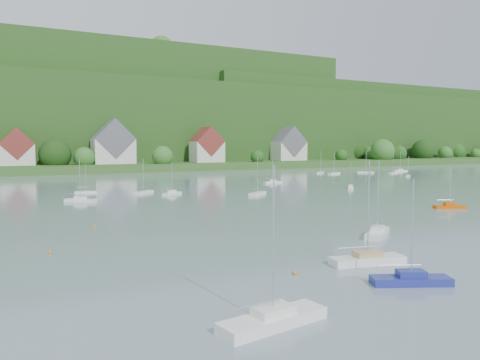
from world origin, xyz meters
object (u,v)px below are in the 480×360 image
(near_sailboat_3, at_px, (377,232))
(near_sailboat_5, at_px, (450,206))
(near_sailboat_0, at_px, (273,318))
(near_sailboat_2, at_px, (367,259))
(near_sailboat_1, at_px, (411,279))

(near_sailboat_3, distance_m, near_sailboat_5, 30.16)
(near_sailboat_0, bearing_deg, near_sailboat_3, 26.20)
(near_sailboat_5, bearing_deg, near_sailboat_3, -132.13)
(near_sailboat_2, xyz_separation_m, near_sailboat_3, (9.94, 9.29, -0.01))
(near_sailboat_0, relative_size, near_sailboat_3, 1.07)
(near_sailboat_0, bearing_deg, near_sailboat_5, 20.49)
(near_sailboat_2, height_order, near_sailboat_3, near_sailboat_2)
(near_sailboat_0, relative_size, near_sailboat_2, 1.03)
(near_sailboat_1, height_order, near_sailboat_5, near_sailboat_1)
(near_sailboat_0, bearing_deg, near_sailboat_1, 0.17)
(near_sailboat_3, height_order, near_sailboat_5, near_sailboat_3)
(near_sailboat_0, distance_m, near_sailboat_3, 30.38)
(near_sailboat_3, xyz_separation_m, near_sailboat_5, (27.53, 12.34, -0.05))
(near_sailboat_1, xyz_separation_m, near_sailboat_3, (11.20, 15.41, 0.02))
(near_sailboat_0, distance_m, near_sailboat_5, 60.24)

